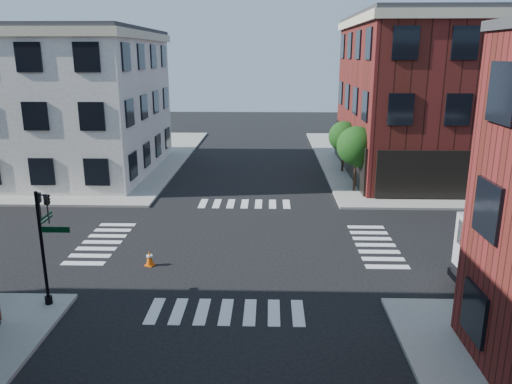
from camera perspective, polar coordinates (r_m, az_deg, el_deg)
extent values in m
plane|color=black|center=(25.62, -2.09, -5.93)|extent=(120.00, 120.00, 0.00)
cube|color=gray|center=(49.68, 24.62, 3.32)|extent=(30.00, 30.00, 0.15)
cube|color=gray|center=(51.03, -24.75, 3.59)|extent=(30.00, 30.00, 0.15)
cube|color=beige|center=(44.98, -25.99, 9.05)|extent=(22.00, 16.00, 11.00)
cylinder|color=black|center=(35.33, 11.19, 1.33)|extent=(0.18, 0.18, 1.47)
cylinder|color=black|center=(35.16, 11.25, 2.49)|extent=(0.12, 0.12, 1.47)
sphere|color=#11350E|center=(34.83, 11.39, 5.19)|extent=(2.69, 2.69, 2.69)
sphere|color=#11350E|center=(34.88, 11.78, 4.26)|extent=(1.85, 1.85, 1.85)
cylinder|color=black|center=(41.12, 9.85, 3.29)|extent=(0.18, 0.18, 1.33)
cylinder|color=black|center=(40.99, 9.89, 4.19)|extent=(0.12, 0.12, 1.33)
sphere|color=#11350E|center=(40.73, 9.99, 6.29)|extent=(2.43, 2.43, 2.43)
sphere|color=#11350E|center=(40.74, 10.33, 5.57)|extent=(1.67, 1.67, 1.67)
cylinder|color=black|center=(20.23, -23.20, -6.23)|extent=(0.12, 0.12, 4.60)
cylinder|color=black|center=(21.01, -22.61, -11.31)|extent=(0.28, 0.28, 0.30)
cube|color=#053819|center=(19.72, -22.00, -4.01)|extent=(1.10, 0.03, 0.22)
cube|color=#053819|center=(20.34, -22.89, -2.78)|extent=(0.03, 1.10, 0.22)
imported|color=black|center=(19.67, -22.64, -1.83)|extent=(0.22, 0.18, 1.10)
imported|color=black|center=(20.07, -23.53, -1.59)|extent=(0.18, 0.22, 1.10)
cube|color=silver|center=(22.39, 25.68, -5.90)|extent=(2.34, 2.79, 2.29)
cube|color=black|center=(21.82, 23.22, -5.03)|extent=(0.16, 2.17, 1.03)
cylinder|color=black|center=(21.85, 26.62, -9.96)|extent=(1.15, 0.42, 1.14)
cylinder|color=black|center=(23.83, 24.15, -7.57)|extent=(1.15, 0.42, 1.14)
cube|color=#D25109|center=(23.60, -12.02, -8.16)|extent=(0.52, 0.52, 0.04)
cone|color=#D25109|center=(23.47, -12.06, -7.39)|extent=(0.49, 0.49, 0.73)
cylinder|color=white|center=(23.43, -12.08, -7.15)|extent=(0.28, 0.28, 0.08)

